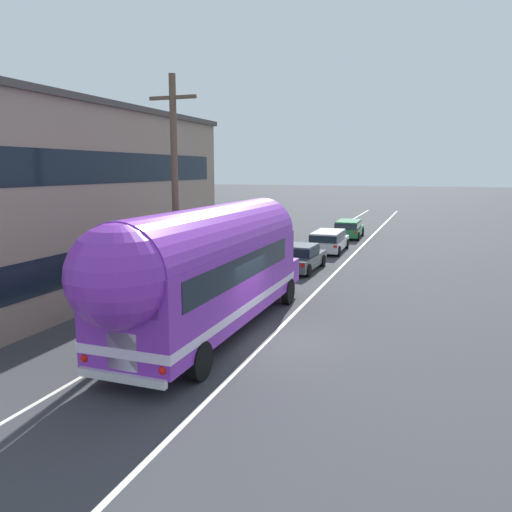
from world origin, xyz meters
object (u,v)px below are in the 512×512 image
at_px(car_lead, 299,257).
at_px(car_third, 349,228).
at_px(utility_pole, 175,192).
at_px(painted_bus, 207,267).
at_px(car_second, 329,240).

height_order(car_lead, car_third, same).
bearing_deg(car_third, utility_pole, -96.54).
bearing_deg(car_third, painted_bus, -90.51).
distance_m(car_lead, car_second, 6.37).
height_order(painted_bus, car_lead, painted_bus).
bearing_deg(painted_bus, utility_pole, 134.34).
bearing_deg(utility_pole, car_third, 83.46).
xyz_separation_m(utility_pole, car_third, (2.59, 22.56, -3.63)).
xyz_separation_m(utility_pole, car_lead, (2.26, 9.02, -3.69)).
xyz_separation_m(painted_bus, car_lead, (-0.10, 11.44, -1.57)).
distance_m(painted_bus, car_third, 25.03).
xyz_separation_m(car_lead, car_third, (0.32, 13.55, 0.06)).
xyz_separation_m(car_second, car_third, (0.09, 7.18, -0.00)).
xyz_separation_m(painted_bus, car_second, (0.13, 17.80, -1.50)).
bearing_deg(painted_bus, car_third, 89.49).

